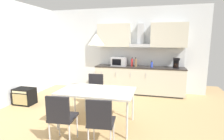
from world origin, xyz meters
TOP-DOWN VIEW (x-y plane):
  - ground_plane at (0.00, 0.00)m, footprint 7.24×7.53m
  - wall_back at (0.00, 2.56)m, footprint 5.79×0.10m
  - kitchen_counter at (0.82, 2.21)m, footprint 2.80×0.62m
  - backsplash_tile at (0.82, 2.50)m, footprint 2.78×0.02m
  - upper_wall_cabinets at (0.82, 2.34)m, footprint 2.78×0.40m
  - microwave at (0.16, 2.21)m, footprint 0.48×0.35m
  - coffee_maker at (1.93, 2.24)m, footprint 0.18×0.19m
  - bottle_red at (0.59, 2.23)m, footprint 0.07×0.07m
  - bottle_blue at (1.21, 2.19)m, footprint 0.07×0.07m
  - bottle_brown at (0.71, 2.18)m, footprint 0.08×0.08m
  - dining_table at (0.22, -0.15)m, footprint 1.48×0.88m
  - chair_near_right at (0.56, -0.97)m, footprint 0.44×0.44m
  - chair_near_left at (-0.11, -0.97)m, footprint 0.43×0.43m
  - chair_far_left at (-0.12, 0.67)m, footprint 0.42×0.42m
  - guitar_amp at (-2.06, 0.46)m, footprint 0.52×0.37m
  - pendant_lamp at (0.22, -0.15)m, footprint 0.32×0.32m

SIDE VIEW (x-z plane):
  - ground_plane at x=0.00m, z-range -0.02..0.00m
  - guitar_amp at x=-2.06m, z-range 0.00..0.44m
  - kitchen_counter at x=0.82m, z-range 0.00..0.89m
  - chair_near_right at x=0.56m, z-range 0.10..0.97m
  - chair_near_left at x=-0.11m, z-range 0.10..0.97m
  - chair_far_left at x=-0.12m, z-range 0.10..0.97m
  - dining_table at x=0.22m, z-range 0.32..1.05m
  - bottle_blue at x=1.21m, z-range 0.87..1.07m
  - bottle_red at x=0.59m, z-range 0.86..1.16m
  - bottle_brown at x=0.71m, z-range 0.86..1.16m
  - microwave at x=0.16m, z-range 0.88..1.16m
  - coffee_maker at x=1.93m, z-range 0.88..1.18m
  - backsplash_tile at x=0.82m, z-range 0.88..1.47m
  - wall_back at x=0.00m, z-range 0.00..2.77m
  - pendant_lamp at x=0.22m, z-range 1.62..1.84m
  - upper_wall_cabinets at x=0.82m, z-range 1.48..2.22m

